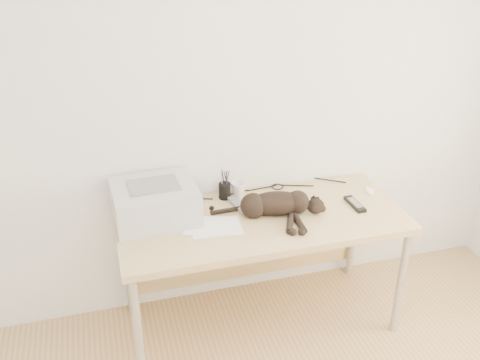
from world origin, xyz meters
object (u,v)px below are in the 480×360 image
object	(u,v)px
cat	(274,205)
mug	(239,189)
pen_cup	(225,190)
mouse	(369,189)
desk	(257,229)
printer	(155,202)

from	to	relation	value
cat	mug	xyz separation A→B (m)	(-0.13, 0.28, -0.02)
mug	pen_cup	world-z (taller)	pen_cup
pen_cup	mouse	size ratio (longest dim) A/B	1.76
desk	printer	distance (m)	0.62
printer	pen_cup	xyz separation A→B (m)	(0.43, 0.12, -0.05)
mouse	cat	bearing A→B (deg)	-159.50
printer	cat	xyz separation A→B (m)	(0.64, -0.14, -0.04)
desk	pen_cup	world-z (taller)	pen_cup
printer	pen_cup	bearing A→B (deg)	15.91
printer	mouse	bearing A→B (deg)	-1.70
mug	pen_cup	size ratio (longest dim) A/B	0.52
cat	printer	bearing A→B (deg)	179.47
desk	pen_cup	bearing A→B (deg)	128.38
printer	mug	xyz separation A→B (m)	(0.51, 0.13, -0.06)
desk	pen_cup	size ratio (longest dim) A/B	8.85
printer	cat	world-z (taller)	printer
printer	cat	size ratio (longest dim) A/B	0.74
pen_cup	mouse	xyz separation A→B (m)	(0.86, -0.16, -0.03)
desk	mug	bearing A→B (deg)	106.40
mouse	pen_cup	bearing A→B (deg)	-179.19
mouse	mug	bearing A→B (deg)	178.89
printer	pen_cup	size ratio (longest dim) A/B	2.57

